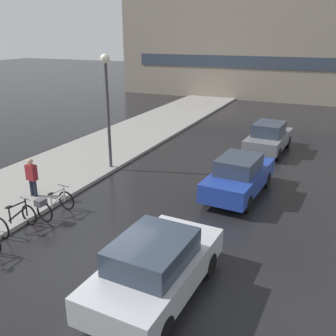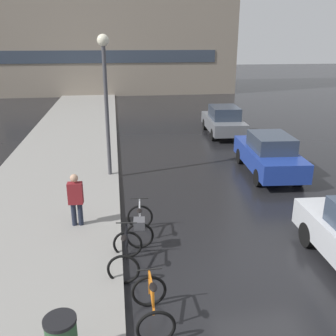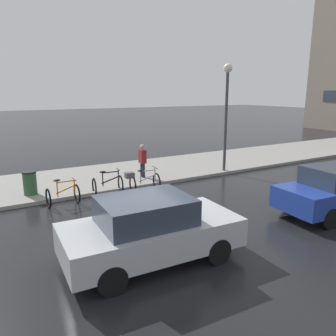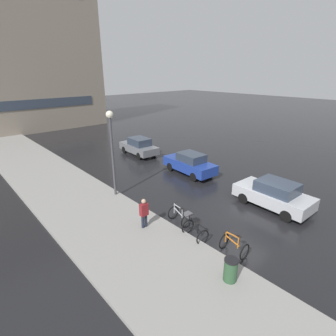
{
  "view_description": "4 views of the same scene",
  "coord_description": "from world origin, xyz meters",
  "px_view_note": "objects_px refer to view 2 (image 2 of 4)",
  "views": [
    {
      "loc": [
        5.4,
        -7.38,
        6.07
      ],
      "look_at": [
        0.04,
        4.46,
        1.38
      ],
      "focal_mm": 40.0,
      "sensor_mm": 36.0,
      "label": 1
    },
    {
      "loc": [
        -3.6,
        -7.14,
        5.11
      ],
      "look_at": [
        -2.05,
        3.85,
        1.26
      ],
      "focal_mm": 40.0,
      "sensor_mm": 36.0,
      "label": 2
    },
    {
      "loc": [
        8.39,
        -3.85,
        3.98
      ],
      "look_at": [
        -1.27,
        1.84,
        1.36
      ],
      "focal_mm": 35.0,
      "sensor_mm": 36.0,
      "label": 3
    },
    {
      "loc": [
        -11.36,
        -6.38,
        7.34
      ],
      "look_at": [
        -0.77,
        5.29,
        1.47
      ],
      "focal_mm": 28.0,
      "sensor_mm": 36.0,
      "label": 4
    }
  ],
  "objects_px": {
    "bicycle_third": "(140,224)",
    "pedestrian": "(76,199)",
    "car_grey": "(223,121)",
    "streetlamp": "(105,84)",
    "bicycle_second": "(126,255)",
    "bicycle_nearest": "(152,306)",
    "car_blue": "(269,154)"
  },
  "relations": [
    {
      "from": "streetlamp",
      "to": "pedestrian",
      "type": "bearing_deg",
      "value": -102.12
    },
    {
      "from": "car_grey",
      "to": "streetlamp",
      "type": "relative_size",
      "value": 0.81
    },
    {
      "from": "bicycle_nearest",
      "to": "bicycle_second",
      "type": "xyz_separation_m",
      "value": [
        -0.43,
        1.83,
        0.01
      ]
    },
    {
      "from": "bicycle_third",
      "to": "car_blue",
      "type": "relative_size",
      "value": 0.32
    },
    {
      "from": "bicycle_third",
      "to": "car_blue",
      "type": "height_order",
      "value": "car_blue"
    },
    {
      "from": "bicycle_third",
      "to": "pedestrian",
      "type": "distance_m",
      "value": 1.96
    },
    {
      "from": "bicycle_third",
      "to": "pedestrian",
      "type": "bearing_deg",
      "value": 152.39
    },
    {
      "from": "bicycle_second",
      "to": "pedestrian",
      "type": "xyz_separation_m",
      "value": [
        -1.27,
        2.16,
        0.53
      ]
    },
    {
      "from": "bicycle_second",
      "to": "pedestrian",
      "type": "height_order",
      "value": "pedestrian"
    },
    {
      "from": "car_blue",
      "to": "streetlamp",
      "type": "relative_size",
      "value": 0.84
    },
    {
      "from": "bicycle_nearest",
      "to": "bicycle_second",
      "type": "bearing_deg",
      "value": 103.21
    },
    {
      "from": "bicycle_nearest",
      "to": "streetlamp",
      "type": "distance_m",
      "value": 8.73
    },
    {
      "from": "bicycle_second",
      "to": "car_blue",
      "type": "distance_m",
      "value": 8.25
    },
    {
      "from": "bicycle_nearest",
      "to": "pedestrian",
      "type": "height_order",
      "value": "pedestrian"
    },
    {
      "from": "streetlamp",
      "to": "bicycle_second",
      "type": "bearing_deg",
      "value": -86.38
    },
    {
      "from": "bicycle_nearest",
      "to": "bicycle_second",
      "type": "height_order",
      "value": "bicycle_second"
    },
    {
      "from": "bicycle_second",
      "to": "car_blue",
      "type": "xyz_separation_m",
      "value": [
        5.82,
        5.83,
        0.4
      ]
    },
    {
      "from": "bicycle_third",
      "to": "bicycle_nearest",
      "type": "bearing_deg",
      "value": -89.7
    },
    {
      "from": "car_blue",
      "to": "car_grey",
      "type": "height_order",
      "value": "car_blue"
    },
    {
      "from": "bicycle_nearest",
      "to": "car_grey",
      "type": "height_order",
      "value": "car_grey"
    },
    {
      "from": "car_blue",
      "to": "pedestrian",
      "type": "bearing_deg",
      "value": -152.69
    },
    {
      "from": "pedestrian",
      "to": "car_grey",
      "type": "bearing_deg",
      "value": 54.88
    },
    {
      "from": "car_grey",
      "to": "streetlamp",
      "type": "distance_m",
      "value": 9.08
    },
    {
      "from": "car_grey",
      "to": "pedestrian",
      "type": "xyz_separation_m",
      "value": [
        -7.1,
        -10.1,
        0.14
      ]
    },
    {
      "from": "bicycle_second",
      "to": "streetlamp",
      "type": "distance_m",
      "value": 7.02
    },
    {
      "from": "bicycle_nearest",
      "to": "car_blue",
      "type": "bearing_deg",
      "value": 54.87
    },
    {
      "from": "car_blue",
      "to": "car_grey",
      "type": "distance_m",
      "value": 6.43
    },
    {
      "from": "car_grey",
      "to": "pedestrian",
      "type": "bearing_deg",
      "value": -125.12
    },
    {
      "from": "bicycle_second",
      "to": "bicycle_third",
      "type": "height_order",
      "value": "bicycle_second"
    },
    {
      "from": "bicycle_third",
      "to": "car_grey",
      "type": "height_order",
      "value": "car_grey"
    },
    {
      "from": "bicycle_third",
      "to": "pedestrian",
      "type": "xyz_separation_m",
      "value": [
        -1.69,
        0.88,
        0.44
      ]
    },
    {
      "from": "car_blue",
      "to": "bicycle_second",
      "type": "bearing_deg",
      "value": -134.96
    }
  ]
}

